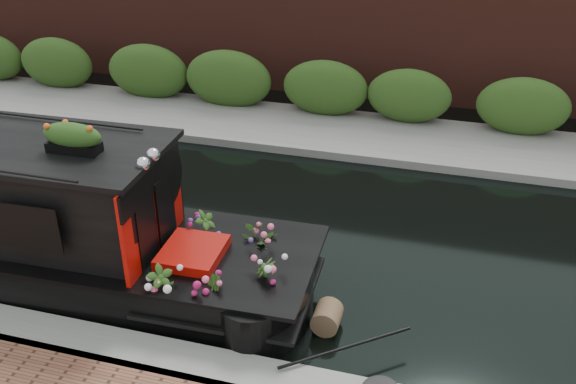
# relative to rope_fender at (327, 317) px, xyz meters

# --- Properties ---
(ground) EXTENTS (80.00, 80.00, 0.00)m
(ground) POSITION_rel_rope_fender_xyz_m (-1.83, 2.01, -0.18)
(ground) COLOR black
(ground) RESTS_ON ground
(near_bank_coping) EXTENTS (40.00, 0.60, 0.50)m
(near_bank_coping) POSITION_rel_rope_fender_xyz_m (-1.83, -1.29, -0.18)
(near_bank_coping) COLOR gray
(near_bank_coping) RESTS_ON ground
(far_bank_path) EXTENTS (40.00, 2.40, 0.34)m
(far_bank_path) POSITION_rel_rope_fender_xyz_m (-1.83, 6.21, -0.18)
(far_bank_path) COLOR gray
(far_bank_path) RESTS_ON ground
(far_hedge) EXTENTS (40.00, 1.10, 2.80)m
(far_hedge) POSITION_rel_rope_fender_xyz_m (-1.83, 7.11, -0.18)
(far_hedge) COLOR #2C4D19
(far_hedge) RESTS_ON ground
(far_brick_wall) EXTENTS (40.00, 1.00, 8.00)m
(far_brick_wall) POSITION_rel_rope_fender_xyz_m (-1.83, 9.21, -0.18)
(far_brick_wall) COLOR #4C2219
(far_brick_wall) RESTS_ON ground
(rope_fender) EXTENTS (0.36, 0.40, 0.36)m
(rope_fender) POSITION_rel_rope_fender_xyz_m (0.00, 0.00, 0.00)
(rope_fender) COLOR brown
(rope_fender) RESTS_ON ground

